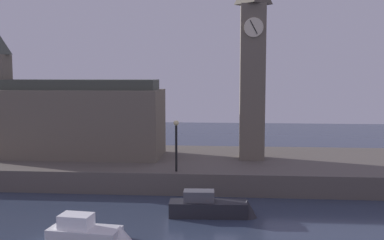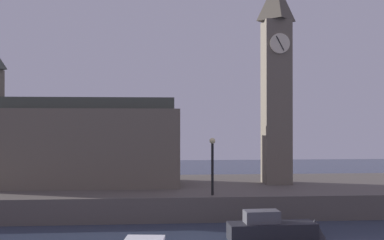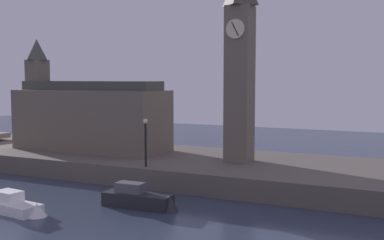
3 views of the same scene
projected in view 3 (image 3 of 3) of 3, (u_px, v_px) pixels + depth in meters
name	position (u px, v px, depth m)	size (l,w,h in m)	color
far_embankment	(154.00, 163.00, 40.60)	(70.00, 12.00, 1.50)	#5B544C
clock_tower	(240.00, 61.00, 36.50)	(2.08, 2.13, 14.91)	#6B6051
parliament_hall	(88.00, 115.00, 43.30)	(14.12, 5.15, 10.10)	#6B6051
streetlamp	(146.00, 136.00, 34.72)	(0.36, 0.36, 3.49)	black
boat_barge_dark	(143.00, 199.00, 29.33)	(5.08, 1.53, 1.56)	#232328
boat_ferry_white	(19.00, 206.00, 28.09)	(4.31, 1.89, 1.38)	silver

